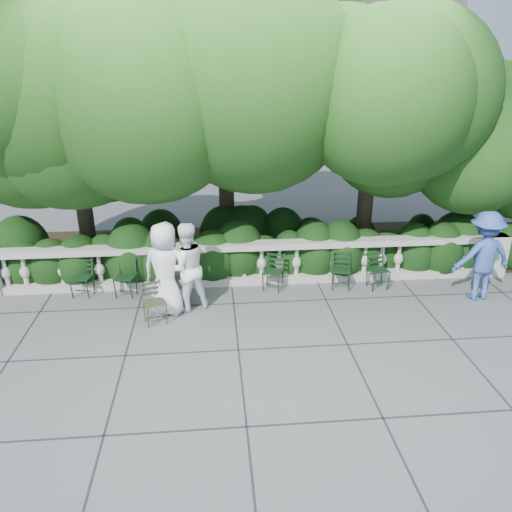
{
  "coord_description": "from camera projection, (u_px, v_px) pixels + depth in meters",
  "views": [
    {
      "loc": [
        -0.88,
        -8.66,
        4.94
      ],
      "look_at": [
        0.0,
        1.0,
        1.0
      ],
      "focal_mm": 35.0,
      "sensor_mm": 36.0,
      "label": 1
    }
  ],
  "objects": [
    {
      "name": "chair_f",
      "position": [
        340.0,
        291.0,
        11.18
      ],
      "size": [
        0.53,
        0.56,
        0.84
      ],
      "primitive_type": null,
      "rotation": [
        0.0,
        0.0,
        -0.21
      ],
      "color": "black",
      "rests_on": "ground"
    },
    {
      "name": "person_casual_man",
      "position": [
        186.0,
        267.0,
        10.09
      ],
      "size": [
        1.11,
        0.99,
        1.87
      ],
      "primitive_type": "imported",
      "rotation": [
        0.0,
        0.0,
        3.52
      ],
      "color": "white",
      "rests_on": "ground"
    },
    {
      "name": "tree_canopy",
      "position": [
        277.0,
        100.0,
        11.43
      ],
      "size": [
        15.04,
        6.52,
        6.78
      ],
      "color": "#3F3023",
      "rests_on": "ground"
    },
    {
      "name": "balustrade",
      "position": [
        253.0,
        264.0,
        11.4
      ],
      "size": [
        12.0,
        0.44,
        1.0
      ],
      "color": "#9E998E",
      "rests_on": "ground"
    },
    {
      "name": "chair_d",
      "position": [
        380.0,
        291.0,
        11.2
      ],
      "size": [
        0.51,
        0.54,
        0.84
      ],
      "primitive_type": null,
      "rotation": [
        0.0,
        0.0,
        0.16
      ],
      "color": "black",
      "rests_on": "ground"
    },
    {
      "name": "chair_e",
      "position": [
        271.0,
        292.0,
        11.13
      ],
      "size": [
        0.6,
        0.62,
        0.84
      ],
      "primitive_type": null,
      "rotation": [
        0.0,
        0.0,
        -0.42
      ],
      "color": "black",
      "rests_on": "ground"
    },
    {
      "name": "person_woman_grey",
      "position": [
        168.0,
        273.0,
        10.08
      ],
      "size": [
        0.7,
        0.58,
        1.64
      ],
      "primitive_type": "imported",
      "rotation": [
        0.0,
        0.0,
        2.78
      ],
      "color": "#424347",
      "rests_on": "ground"
    },
    {
      "name": "shrub_hedge",
      "position": [
        249.0,
        263.0,
        12.69
      ],
      "size": [
        15.0,
        2.6,
        1.7
      ],
      "primitive_type": null,
      "color": "black",
      "rests_on": "ground"
    },
    {
      "name": "chair_weathered",
      "position": [
        158.0,
        326.0,
        9.75
      ],
      "size": [
        0.57,
        0.6,
        0.84
      ],
      "primitive_type": null,
      "rotation": [
        0.0,
        0.0,
        0.34
      ],
      "color": "black",
      "rests_on": "ground"
    },
    {
      "name": "ground",
      "position": [
        261.0,
        321.0,
        9.92
      ],
      "size": [
        90.0,
        90.0,
        0.0
      ],
      "primitive_type": "plane",
      "color": "#4C4E53",
      "rests_on": "ground"
    },
    {
      "name": "chair_c",
      "position": [
        125.0,
        299.0,
        10.84
      ],
      "size": [
        0.53,
        0.56,
        0.84
      ],
      "primitive_type": null,
      "rotation": [
        0.0,
        0.0,
        -0.21
      ],
      "color": "black",
      "rests_on": "ground"
    },
    {
      "name": "chair_b",
      "position": [
        81.0,
        299.0,
        10.84
      ],
      "size": [
        0.52,
        0.56,
        0.84
      ],
      "primitive_type": null,
      "rotation": [
        0.0,
        0.0,
        -0.19
      ],
      "color": "black",
      "rests_on": "ground"
    },
    {
      "name": "person_older_blue",
      "position": [
        483.0,
        256.0,
        10.53
      ],
      "size": [
        1.31,
        0.81,
        1.95
      ],
      "primitive_type": "imported",
      "rotation": [
        0.0,
        0.0,
        3.21
      ],
      "color": "#324E98",
      "rests_on": "ground"
    },
    {
      "name": "person_businessman",
      "position": [
        165.0,
        269.0,
        9.91
      ],
      "size": [
        1.09,
        0.89,
        1.93
      ],
      "primitive_type": "imported",
      "rotation": [
        0.0,
        0.0,
        2.81
      ],
      "color": "white",
      "rests_on": "ground"
    }
  ]
}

